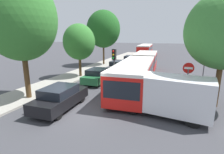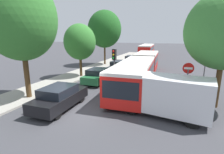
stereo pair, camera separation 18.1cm
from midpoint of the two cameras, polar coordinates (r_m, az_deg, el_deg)
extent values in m
plane|color=#3D3D42|center=(11.07, -8.68, -10.90)|extent=(200.00, 200.00, 0.00)
cube|color=#9E998E|center=(27.56, -2.57, 4.08)|extent=(3.20, 42.44, 0.14)
cube|color=red|center=(14.30, 7.69, 0.06)|extent=(3.00, 9.30, 1.98)
cube|color=black|center=(14.22, 7.73, 1.45)|extent=(3.00, 8.93, 0.87)
cube|color=silver|center=(14.09, 7.82, 4.35)|extent=(3.00, 9.30, 0.19)
cube|color=red|center=(22.77, 11.46, 4.88)|extent=(2.83, 6.41, 1.98)
cube|color=black|center=(22.72, 11.50, 5.76)|extent=(2.83, 6.16, 0.87)
cube|color=silver|center=(22.64, 11.59, 7.59)|extent=(2.83, 6.41, 0.19)
cylinder|color=black|center=(19.22, 10.29, 3.39)|extent=(1.87, 1.07, 1.82)
cube|color=black|center=(9.94, 3.20, -4.39)|extent=(2.17, 0.23, 1.06)
cylinder|color=black|center=(11.60, 10.12, -7.22)|extent=(0.35, 0.98, 0.96)
cylinder|color=black|center=(12.00, 0.24, -6.29)|extent=(0.35, 0.98, 0.96)
cylinder|color=black|center=(17.19, 12.68, -0.53)|extent=(0.35, 0.98, 0.96)
cylinder|color=black|center=(17.47, 5.93, -0.05)|extent=(0.35, 0.98, 0.96)
cylinder|color=black|center=(22.81, 13.95, 2.80)|extent=(0.35, 0.98, 0.96)
cylinder|color=black|center=(23.02, 8.82, 3.13)|extent=(0.35, 0.98, 0.96)
cube|color=red|center=(41.88, 11.42, 8.67)|extent=(3.26, 11.53, 1.98)
cube|color=black|center=(41.85, 11.44, 9.16)|extent=(3.24, 10.96, 0.83)
cube|color=silver|center=(41.80, 11.49, 10.16)|extent=(3.26, 11.53, 0.20)
cylinder|color=black|center=(45.78, 10.53, 8.13)|extent=(0.36, 1.01, 0.99)
cylinder|color=black|center=(45.58, 13.21, 7.98)|extent=(0.36, 1.01, 0.99)
cylinder|color=black|center=(38.69, 9.26, 7.25)|extent=(0.36, 1.01, 0.99)
cylinder|color=black|center=(38.46, 12.42, 7.08)|extent=(0.36, 1.01, 0.99)
cube|color=black|center=(11.59, -16.18, -6.96)|extent=(1.88, 4.22, 0.68)
cube|color=black|center=(11.33, -16.67, -4.28)|extent=(1.69, 2.23, 0.52)
cylinder|color=black|center=(13.12, -15.40, -5.80)|extent=(0.24, 0.64, 0.64)
cylinder|color=black|center=(12.36, -9.67, -6.69)|extent=(0.24, 0.64, 0.64)
cylinder|color=black|center=(11.19, -23.25, -9.84)|extent=(0.24, 0.64, 0.64)
cylinder|color=black|center=(10.29, -16.98, -11.35)|extent=(0.24, 0.64, 0.64)
cube|color=#236638|center=(17.13, -4.34, 0.03)|extent=(1.81, 4.07, 0.65)
cube|color=black|center=(16.93, -4.51, 1.86)|extent=(1.62, 2.15, 0.50)
cylinder|color=black|center=(18.63, -4.77, 0.26)|extent=(0.23, 0.62, 0.61)
cylinder|color=black|center=(18.10, -0.62, -0.08)|extent=(0.23, 0.62, 0.61)
cylinder|color=black|center=(16.38, -8.43, -1.67)|extent=(0.23, 0.62, 0.61)
cylinder|color=black|center=(15.78, -3.81, -2.13)|extent=(0.23, 0.62, 0.61)
cube|color=#47474C|center=(21.99, 2.58, 3.12)|extent=(1.90, 4.27, 0.68)
cube|color=black|center=(21.80, 2.52, 4.63)|extent=(1.70, 2.25, 0.52)
cylinder|color=black|center=(23.53, 1.77, 3.11)|extent=(0.24, 0.65, 0.64)
cylinder|color=black|center=(23.13, 5.33, 2.87)|extent=(0.24, 0.65, 0.64)
cylinder|color=black|center=(21.02, -0.46, 1.86)|extent=(0.24, 0.65, 0.64)
cylinder|color=black|center=(20.57, 3.49, 1.58)|extent=(0.24, 0.65, 0.64)
cube|color=navy|center=(28.34, 6.49, 5.29)|extent=(1.79, 4.03, 0.64)
cube|color=black|center=(28.17, 6.48, 6.41)|extent=(1.61, 2.13, 0.49)
cylinder|color=black|center=(29.76, 5.70, 5.18)|extent=(0.22, 0.61, 0.61)
cylinder|color=black|center=(29.47, 8.39, 5.02)|extent=(0.22, 0.61, 0.61)
cylinder|color=black|center=(27.32, 4.42, 4.47)|extent=(0.22, 0.61, 0.61)
cylinder|color=black|center=(26.99, 7.34, 4.30)|extent=(0.22, 0.61, 0.61)
cube|color=silver|center=(10.39, 19.55, -5.44)|extent=(4.34, 2.55, 2.00)
cube|color=silver|center=(11.16, 6.56, -5.98)|extent=(1.15, 2.01, 1.00)
cylinder|color=black|center=(10.47, 6.77, -10.15)|extent=(0.75, 0.34, 0.72)
cylinder|color=black|center=(11.93, 9.84, -7.24)|extent=(0.75, 0.34, 0.72)
cylinder|color=black|center=(9.86, 25.31, -12.97)|extent=(0.75, 0.34, 0.72)
cylinder|color=black|center=(11.40, 25.91, -9.45)|extent=(0.75, 0.34, 0.72)
cylinder|color=#56595E|center=(15.14, 1.07, 2.65)|extent=(0.12, 0.12, 3.40)
cube|color=black|center=(14.96, 1.09, 7.35)|extent=(0.36, 0.30, 0.90)
sphere|color=red|center=(14.81, 0.78, 8.38)|extent=(0.18, 0.18, 0.18)
sphere|color=#EAAD14|center=(14.83, 0.78, 7.30)|extent=(0.18, 0.18, 0.18)
sphere|color=green|center=(14.87, 0.78, 6.23)|extent=(0.18, 0.18, 0.18)
cylinder|color=#56595E|center=(12.59, 23.50, -3.05)|extent=(0.08, 0.08, 2.40)
cylinder|color=red|center=(12.32, 24.05, 2.63)|extent=(0.70, 0.03, 0.70)
cube|color=white|center=(12.30, 24.05, 2.61)|extent=(0.50, 0.04, 0.14)
cylinder|color=#56595E|center=(18.23, 28.34, 3.19)|extent=(0.10, 0.10, 3.60)
cube|color=#197A38|center=(18.07, 28.87, 7.87)|extent=(0.37, 1.38, 0.28)
cube|color=#197A38|center=(18.09, 28.75, 6.81)|extent=(0.37, 1.38, 0.28)
cylinder|color=#51381E|center=(13.84, -25.71, 0.53)|extent=(0.36, 0.36, 3.52)
ellipsoid|color=#33752D|center=(13.61, -27.43, 16.67)|extent=(4.81, 4.81, 5.66)
ellipsoid|color=#286623|center=(13.87, -27.02, 13.09)|extent=(2.88, 2.88, 3.11)
cylinder|color=#51381E|center=(19.64, -9.88, 3.48)|extent=(0.28, 0.28, 2.42)
ellipsoid|color=#33752D|center=(19.37, -10.20, 11.21)|extent=(3.41, 3.41, 3.83)
cylinder|color=#51381E|center=(27.43, -2.19, 7.46)|extent=(0.26, 0.26, 3.38)
ellipsoid|color=#1E561E|center=(27.30, -2.26, 15.35)|extent=(5.06, 5.06, 5.55)
cylinder|color=#51381E|center=(12.95, 31.60, -2.00)|extent=(0.33, 0.33, 3.06)
ellipsoid|color=#286623|center=(12.28, 31.93, 9.49)|extent=(2.80, 2.80, 2.58)
camera|label=1|loc=(0.09, -89.64, 0.09)|focal=28.00mm
camera|label=2|loc=(0.09, 90.36, -0.09)|focal=28.00mm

